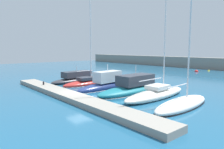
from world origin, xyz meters
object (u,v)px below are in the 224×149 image
sailboat_red_second (89,82)px  motorboat_navy_third (105,84)px  mooring_buoy_red (196,72)px  mooring_buoy_yellow (209,71)px  sailboat_white_sixth (182,104)px  motorboat_teal_fourth (132,87)px  motorboat_charcoal_nearest (78,78)px  sailboat_ivory_fifth (156,93)px  dock_bollard (44,83)px

sailboat_red_second → motorboat_navy_third: (4.16, -0.18, 0.34)m
mooring_buoy_red → mooring_buoy_yellow: bearing=74.9°
sailboat_white_sixth → motorboat_teal_fourth: bearing=76.7°
motorboat_teal_fourth → mooring_buoy_yellow: (-5.44, 31.56, -0.62)m
sailboat_white_sixth → mooring_buoy_red: size_ratio=16.75×
motorboat_charcoal_nearest → mooring_buoy_red: bearing=-15.2°
motorboat_charcoal_nearest → sailboat_ivory_fifth: bearing=-93.1°
motorboat_charcoal_nearest → mooring_buoy_yellow: bearing=-15.8°
motorboat_teal_fourth → sailboat_ivory_fifth: (3.53, 0.03, -0.12)m
sailboat_red_second → dock_bollard: size_ratio=32.01×
mooring_buoy_yellow → motorboat_charcoal_nearest: bearing=-100.7°
dock_bollard → motorboat_charcoal_nearest: bearing=109.8°
sailboat_red_second → mooring_buoy_yellow: 32.42m
mooring_buoy_red → dock_bollard: (-2.62, -34.93, 0.74)m
motorboat_navy_third → sailboat_white_sixth: sailboat_white_sixth is taller
sailboat_white_sixth → sailboat_red_second: bearing=84.2°
dock_bollard → sailboat_ivory_fifth: bearing=29.9°
motorboat_teal_fourth → sailboat_ivory_fifth: size_ratio=0.51×
motorboat_navy_third → mooring_buoy_red: motorboat_navy_third is taller
motorboat_charcoal_nearest → mooring_buoy_yellow: size_ratio=17.53×
motorboat_charcoal_nearest → sailboat_red_second: (3.32, -0.25, -0.26)m
motorboat_charcoal_nearest → sailboat_white_sixth: (18.83, -0.67, -0.22)m
motorboat_teal_fourth → motorboat_navy_third: bearing=101.5°
mooring_buoy_yellow → sailboat_ivory_fifth: bearing=-74.1°
sailboat_red_second → motorboat_charcoal_nearest: bearing=84.9°
sailboat_white_sixth → mooring_buoy_red: bearing=21.2°
sailboat_red_second → sailboat_ivory_fifth: 11.75m
sailboat_white_sixth → dock_bollard: size_ratio=32.54×
motorboat_charcoal_nearest → sailboat_red_second: size_ratio=0.71×
sailboat_red_second → mooring_buoy_red: (1.72, 28.45, -0.27)m
mooring_buoy_yellow → dock_bollard: 38.96m
motorboat_navy_third → sailboat_ivory_fifth: (7.57, 0.95, -0.12)m
mooring_buoy_red → motorboat_charcoal_nearest: bearing=-100.1°
mooring_buoy_yellow → mooring_buoy_red: mooring_buoy_red is taller
mooring_buoy_red → dock_bollard: dock_bollard is taller
motorboat_charcoal_nearest → sailboat_white_sixth: 18.84m
motorboat_navy_third → motorboat_charcoal_nearest: bearing=80.8°
motorboat_teal_fourth → dock_bollard: motorboat_teal_fourth is taller
mooring_buoy_yellow → mooring_buoy_red: 3.99m
motorboat_navy_third → dock_bollard: 8.07m
motorboat_charcoal_nearest → sailboat_ivory_fifth: sailboat_ivory_fifth is taller
sailboat_red_second → motorboat_teal_fourth: size_ratio=1.38×
sailboat_red_second → mooring_buoy_red: bearing=-4.2°
motorboat_navy_third → motorboat_teal_fourth: 4.15m
sailboat_red_second → mooring_buoy_red: size_ratio=16.48×
mooring_buoy_yellow → dock_bollard: dock_bollard is taller
motorboat_charcoal_nearest → motorboat_navy_third: bearing=-98.4°
motorboat_teal_fourth → sailboat_ivory_fifth: bearing=-91.0°
sailboat_red_second → mooring_buoy_yellow: bearing=-5.6°
motorboat_navy_third → mooring_buoy_yellow: motorboat_navy_third is taller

